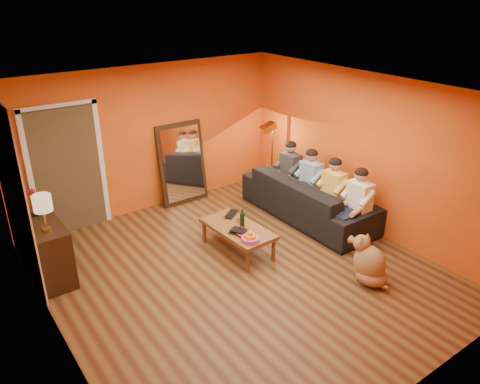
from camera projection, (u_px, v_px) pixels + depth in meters
room_shell at (225, 181)px, 6.51m from camera, size 5.00×5.50×2.60m
white_accent at (12, 191)px, 6.21m from camera, size 0.02×1.90×2.58m
doorway_recess at (65, 169)px, 7.64m from camera, size 1.06×0.30×2.10m
door_jamb_left at (30, 179)px, 7.25m from camera, size 0.08×0.06×2.20m
door_jamb_right at (102, 164)px, 7.85m from camera, size 0.08×0.06×2.20m
door_header at (57, 106)px, 7.11m from camera, size 1.22×0.06×0.08m
mirror_frame at (182, 163)px, 8.70m from camera, size 0.92×0.27×1.51m
mirror_glass at (183, 164)px, 8.67m from camera, size 0.78×0.21×1.35m
sideboard at (47, 249)px, 6.55m from camera, size 0.44×1.18×0.85m
table_lamp at (44, 213)px, 6.05m from camera, size 0.24×0.24×0.51m
sofa at (308, 198)px, 8.22m from camera, size 2.59×1.01×0.76m
coffee_table at (238, 239)px, 7.23m from camera, size 0.67×1.25×0.42m
floor_lamp at (272, 160)px, 8.99m from camera, size 0.33×0.27×1.44m
dog at (370, 260)px, 6.41m from camera, size 0.57×0.70×0.72m
person_far_left at (359, 204)px, 7.46m from camera, size 0.70×0.44×1.22m
person_mid_left at (333, 192)px, 7.86m from camera, size 0.70×0.44×1.22m
person_mid_right at (311, 182)px, 8.27m from camera, size 0.70×0.44×1.22m
person_far_right at (290, 173)px, 8.68m from camera, size 0.70×0.44×1.22m
fruit_bowl at (250, 236)px, 6.72m from camera, size 0.26×0.26×0.16m
wine_bottle at (242, 218)px, 7.07m from camera, size 0.07×0.07×0.31m
tumbler at (239, 219)px, 7.28m from camera, size 0.10×0.10×0.09m
laptop at (234, 215)px, 7.49m from camera, size 0.40×0.37×0.03m
book_lower at (236, 235)px, 6.90m from camera, size 0.29×0.31×0.02m
book_mid at (236, 233)px, 6.90m from camera, size 0.20×0.26×0.02m
book_upper at (236, 233)px, 6.87m from camera, size 0.26×0.28×0.02m
vase at (35, 209)px, 6.53m from camera, size 0.17×0.17×0.18m
flowers at (32, 194)px, 6.43m from camera, size 0.17×0.17×0.42m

